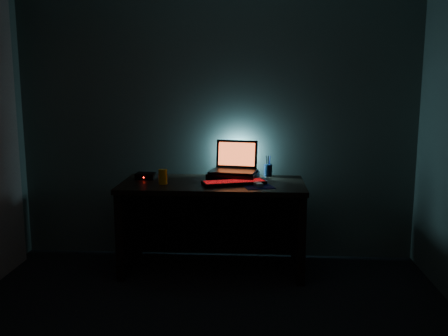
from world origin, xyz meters
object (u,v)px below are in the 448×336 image
mouse (258,185)px  juice_glass (163,177)px  pen_cup (268,170)px  router (146,176)px  laptop (235,164)px  keyboard (234,183)px

mouse → juice_glass: juice_glass is taller
pen_cup → router: size_ratio=0.63×
laptop → router: bearing=-162.7°
pen_cup → router: bearing=-169.2°
laptop → keyboard: bearing=-77.9°
juice_glass → keyboard: bearing=1.1°
pen_cup → juice_glass: juice_glass is taller
laptop → mouse: 0.41m
keyboard → mouse: bearing=-38.8°
mouse → pen_cup: bearing=62.9°
keyboard → juice_glass: (-0.57, -0.01, 0.04)m
laptop → keyboard: laptop is taller
laptop → router: (-0.75, -0.09, -0.09)m
laptop → keyboard: (0.01, -0.27, -0.10)m
keyboard → pen_cup: (0.28, 0.38, 0.04)m
laptop → router: 0.76m
laptop → juice_glass: (-0.57, -0.28, -0.06)m
pen_cup → juice_glass: (-0.85, -0.39, 0.01)m
pen_cup → router: (-1.04, -0.20, -0.03)m
pen_cup → laptop: bearing=-158.9°
mouse → pen_cup: (0.09, 0.46, 0.03)m
mouse → keyboard: bearing=142.7°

